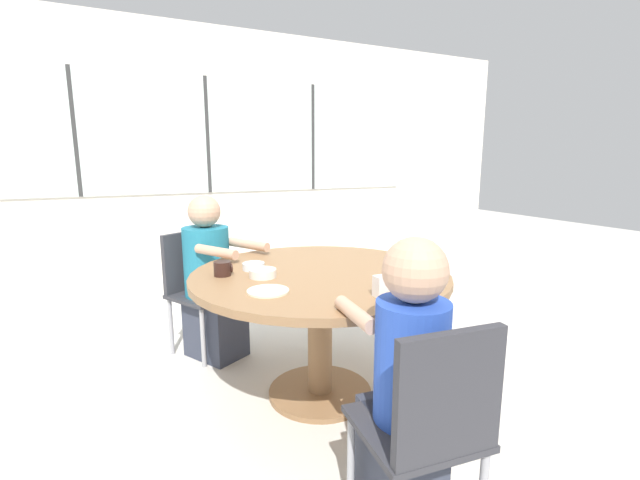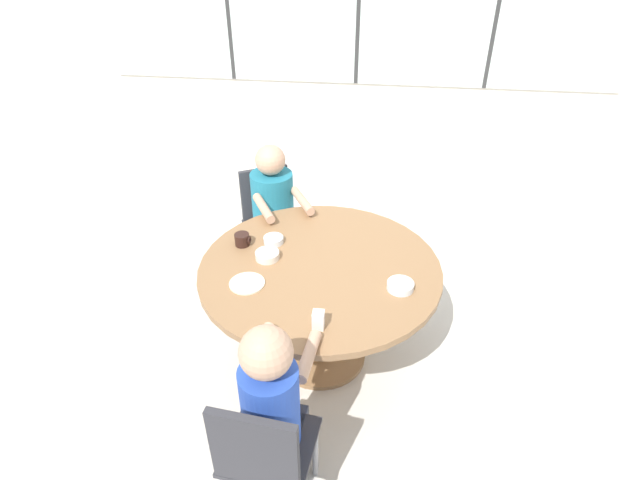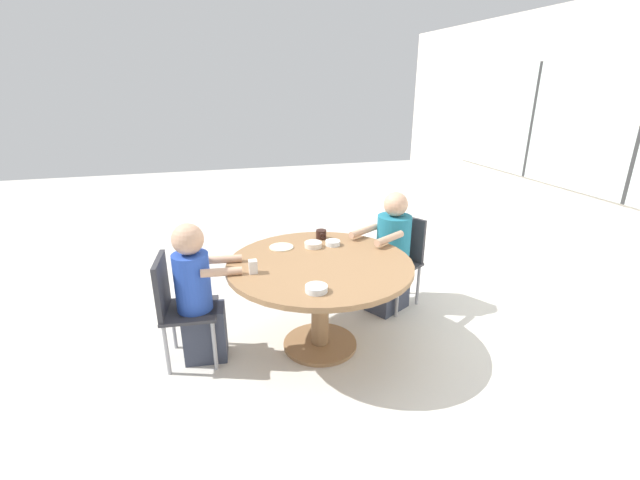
% 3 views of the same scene
% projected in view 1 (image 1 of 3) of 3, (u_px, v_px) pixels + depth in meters
% --- Properties ---
extents(ground_plane, '(16.00, 16.00, 0.00)m').
position_uv_depth(ground_plane, '(320.00, 394.00, 2.52)').
color(ground_plane, beige).
extents(wall_back_with_windows, '(8.40, 0.08, 2.80)m').
position_uv_depth(wall_back_with_windows, '(208.00, 154.00, 4.85)').
color(wall_back_with_windows, silver).
rests_on(wall_back_with_windows, ground_plane).
extents(dining_table, '(1.43, 1.43, 0.74)m').
position_uv_depth(dining_table, '(320.00, 296.00, 2.41)').
color(dining_table, olive).
rests_on(dining_table, ground_plane).
extents(chair_for_woman_green_shirt, '(0.44, 0.44, 0.85)m').
position_uv_depth(chair_for_woman_green_shirt, '(431.00, 420.00, 1.42)').
color(chair_for_woman_green_shirt, '#333338').
rests_on(chair_for_woman_green_shirt, ground_plane).
extents(chair_for_man_blue_shirt, '(0.54, 0.54, 0.85)m').
position_uv_depth(chair_for_man_blue_shirt, '(195.00, 281.00, 3.04)').
color(chair_for_man_blue_shirt, '#333338').
rests_on(chair_for_man_blue_shirt, ground_plane).
extents(person_woman_green_shirt, '(0.32, 0.51, 1.11)m').
position_uv_depth(person_woman_green_shirt, '(406.00, 391.00, 1.57)').
color(person_woman_green_shirt, '#333847').
rests_on(person_woman_green_shirt, ground_plane).
extents(person_man_blue_shirt, '(0.54, 0.64, 1.12)m').
position_uv_depth(person_man_blue_shirt, '(211.00, 285.00, 2.95)').
color(person_man_blue_shirt, '#333847').
rests_on(person_man_blue_shirt, ground_plane).
extents(coffee_mug, '(0.10, 0.09, 0.08)m').
position_uv_depth(coffee_mug, '(223.00, 269.00, 2.29)').
color(coffee_mug, black).
rests_on(coffee_mug, dining_table).
extents(milk_carton_small, '(0.06, 0.06, 0.10)m').
position_uv_depth(milk_carton_small, '(381.00, 286.00, 1.94)').
color(milk_carton_small, silver).
rests_on(milk_carton_small, dining_table).
extents(bowl_white_shallow, '(0.12, 0.12, 0.04)m').
position_uv_depth(bowl_white_shallow, '(254.00, 266.00, 2.42)').
color(bowl_white_shallow, silver).
rests_on(bowl_white_shallow, dining_table).
extents(bowl_cereal, '(0.15, 0.15, 0.04)m').
position_uv_depth(bowl_cereal, '(406.00, 265.00, 2.44)').
color(bowl_cereal, silver).
rests_on(bowl_cereal, dining_table).
extents(bowl_fruit, '(0.14, 0.14, 0.04)m').
position_uv_depth(bowl_fruit, '(263.00, 273.00, 2.27)').
color(bowl_fruit, silver).
rests_on(bowl_fruit, dining_table).
extents(plate_tortillas, '(0.20, 0.20, 0.01)m').
position_uv_depth(plate_tortillas, '(268.00, 291.00, 2.02)').
color(plate_tortillas, beige).
rests_on(plate_tortillas, dining_table).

